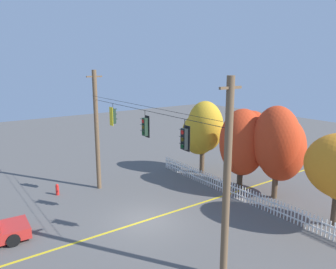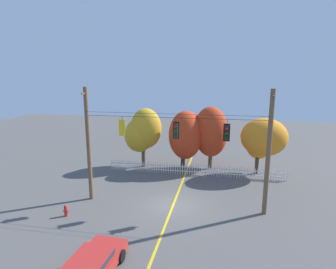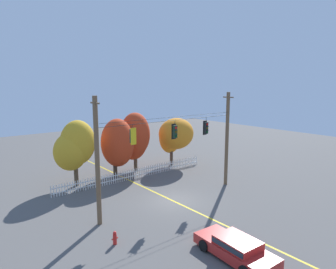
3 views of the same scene
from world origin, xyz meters
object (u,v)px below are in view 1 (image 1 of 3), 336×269
Objects in this scene: autumn_oak_far_east at (279,145)px; fire_hydrant at (57,189)px; traffic_signal_westbound_side at (113,116)px; autumn_maple_mid at (246,141)px; autumn_maple_near_fence at (202,130)px; traffic_signal_northbound_primary at (185,139)px; traffic_signal_southbound_primary at (145,127)px.

autumn_oak_far_east reaches higher than fire_hydrant.
autumn_maple_mid is at bearing 67.59° from traffic_signal_westbound_side.
traffic_signal_northbound_primary is at bearing -45.48° from autumn_maple_near_fence.
traffic_signal_westbound_side is at bearing -83.78° from autumn_maple_near_fence.
traffic_signal_southbound_primary is 1.86× the size of fire_hydrant.
traffic_signal_westbound_side is 1.74× the size of fire_hydrant.
autumn_maple_mid is (-3.68, 8.35, -1.97)m from traffic_signal_northbound_primary.
autumn_oak_far_east is 7.82× the size of fire_hydrant.
autumn_oak_far_east is (2.28, 0.55, 0.11)m from autumn_maple_mid.
traffic_signal_westbound_side is 0.92× the size of traffic_signal_northbound_primary.
traffic_signal_northbound_primary is at bearing 15.60° from fire_hydrant.
autumn_oak_far_east is (-1.40, 8.89, -1.86)m from traffic_signal_northbound_primary.
autumn_maple_near_fence is (-0.89, 8.17, -1.98)m from traffic_signal_westbound_side.
autumn_maple_near_fence is at bearing -177.49° from autumn_maple_mid.
traffic_signal_southbound_primary is 8.59m from autumn_maple_mid.
autumn_oak_far_east is (5.73, 8.91, -1.97)m from traffic_signal_westbound_side.
fire_hydrant is at bearing -157.40° from traffic_signal_southbound_primary.
fire_hydrant is (-6.85, -2.85, -5.09)m from traffic_signal_southbound_primary.
autumn_maple_mid is at bearing 113.80° from traffic_signal_northbound_primary.
traffic_signal_southbound_primary reaches higher than fire_hydrant.
traffic_signal_northbound_primary is 9.33m from autumn_maple_mid.
traffic_signal_westbound_side is 6.66m from fire_hydrant.
autumn_maple_near_fence is 0.96× the size of autumn_oak_far_east.
fire_hydrant is at bearing -164.40° from traffic_signal_northbound_primary.
fire_hydrant is at bearing -137.48° from traffic_signal_westbound_side.
autumn_maple_near_fence is at bearing 78.70° from fire_hydrant.
autumn_oak_far_east is at bearing 77.52° from traffic_signal_southbound_primary.
traffic_signal_southbound_primary is 3.37m from traffic_signal_northbound_primary.
traffic_signal_southbound_primary reaches higher than autumn_maple_mid.
traffic_signal_westbound_side is 7.13m from traffic_signal_northbound_primary.
autumn_maple_mid is (4.34, 0.19, -0.10)m from autumn_maple_near_fence.
autumn_maple_near_fence reaches higher than fire_hydrant.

